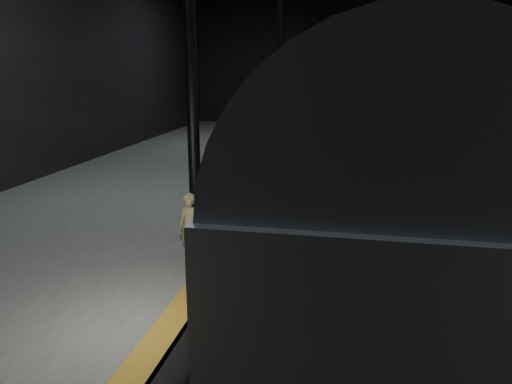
# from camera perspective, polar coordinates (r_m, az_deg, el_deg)

# --- Properties ---
(ground) EXTENTS (44.00, 44.00, 0.00)m
(ground) POSITION_cam_1_polar(r_m,az_deg,el_deg) (15.08, 12.25, -5.98)
(ground) COLOR black
(ground) RESTS_ON ground
(platform_left) EXTENTS (9.00, 43.80, 1.00)m
(platform_left) POSITION_cam_1_polar(r_m,az_deg,el_deg) (16.53, -14.62, -2.47)
(platform_left) COLOR #4F4F4C
(platform_left) RESTS_ON ground
(tactile_strip) EXTENTS (0.50, 43.80, 0.01)m
(tactile_strip) POSITION_cam_1_polar(r_m,az_deg,el_deg) (15.04, -0.01, -1.66)
(tactile_strip) COLOR brown
(tactile_strip) RESTS_ON platform_left
(track) EXTENTS (2.40, 43.00, 0.24)m
(track) POSITION_cam_1_polar(r_m,az_deg,el_deg) (15.06, 12.26, -5.74)
(track) COLOR #3F3328
(track) RESTS_ON ground
(train) EXTENTS (3.05, 20.34, 5.44)m
(train) POSITION_cam_1_polar(r_m,az_deg,el_deg) (13.37, 12.96, 4.84)
(train) COLOR #A8ABB1
(train) RESTS_ON ground
(woman) EXTENTS (0.61, 0.47, 1.50)m
(woman) POSITION_cam_1_polar(r_m,az_deg,el_deg) (10.89, -7.53, -4.05)
(woman) COLOR #9B8E5F
(woman) RESTS_ON platform_left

